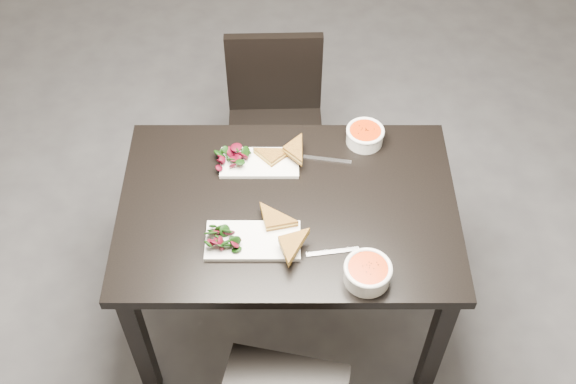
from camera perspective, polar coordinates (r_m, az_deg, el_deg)
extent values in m
plane|color=#47474C|center=(3.29, 1.79, -4.25)|extent=(5.00, 5.00, 0.00)
cube|color=black|center=(2.49, 0.00, -1.33)|extent=(1.20, 0.80, 0.04)
cube|color=black|center=(2.67, -11.93, -12.08)|extent=(0.06, 0.06, 0.71)
cube|color=black|center=(2.67, 11.93, -12.08)|extent=(0.06, 0.06, 0.71)
cube|color=black|center=(3.04, -10.23, -0.71)|extent=(0.06, 0.06, 0.71)
cube|color=black|center=(3.04, 10.23, -0.70)|extent=(0.06, 0.06, 0.71)
cube|color=black|center=(2.72, -3.69, -15.22)|extent=(0.05, 0.05, 0.41)
cube|color=black|center=(3.14, -1.02, 4.38)|extent=(0.43, 0.43, 0.04)
cube|color=black|center=(3.19, -4.15, -0.83)|extent=(0.04, 0.04, 0.41)
cube|color=black|center=(3.19, 2.32, -0.71)|extent=(0.04, 0.04, 0.41)
cube|color=black|center=(3.43, -4.03, 3.84)|extent=(0.04, 0.04, 0.41)
cube|color=black|center=(3.43, 2.01, 3.96)|extent=(0.04, 0.04, 0.41)
cube|color=black|center=(3.12, -1.13, 9.70)|extent=(0.42, 0.05, 0.40)
cube|color=white|center=(2.37, -2.87, -3.98)|extent=(0.32, 0.16, 0.02)
cylinder|color=white|center=(2.28, 6.48, -6.65)|extent=(0.15, 0.15, 0.06)
cylinder|color=red|center=(2.26, 6.53, -6.28)|extent=(0.13, 0.13, 0.02)
torus|color=white|center=(2.25, 6.55, -6.18)|extent=(0.16, 0.16, 0.02)
cube|color=silver|center=(2.35, 3.66, -4.88)|extent=(0.18, 0.04, 0.00)
cube|color=white|center=(2.59, -2.33, 2.40)|extent=(0.29, 0.15, 0.01)
cylinder|color=white|center=(2.67, 6.27, 4.51)|extent=(0.14, 0.14, 0.05)
cylinder|color=red|center=(2.66, 6.31, 4.88)|extent=(0.12, 0.12, 0.02)
torus|color=white|center=(2.65, 6.33, 4.98)|extent=(0.15, 0.15, 0.01)
cube|color=silver|center=(2.62, 3.21, 2.67)|extent=(0.18, 0.04, 0.00)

